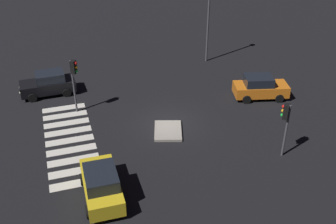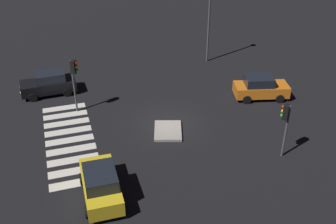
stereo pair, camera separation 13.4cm
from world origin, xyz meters
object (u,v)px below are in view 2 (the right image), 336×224
(car_yellow, at_px, (101,184))
(street_lamp, at_px, (210,0))
(car_black, at_px, (49,84))
(traffic_light_south, at_px, (74,73))
(car_orange, at_px, (260,87))
(traffic_light_north, at_px, (286,118))
(traffic_island, at_px, (168,131))

(car_yellow, distance_m, street_lamp, 21.10)
(car_black, xyz_separation_m, traffic_light_south, (3.62, 1.91, 2.23))
(car_orange, distance_m, car_yellow, 16.02)
(traffic_light_south, bearing_deg, car_black, 150.02)
(car_orange, xyz_separation_m, traffic_light_north, (7.31, -2.54, 1.87))
(traffic_island, xyz_separation_m, car_black, (-8.33, -7.51, 0.84))
(traffic_island, xyz_separation_m, traffic_light_south, (-4.71, -5.60, 3.07))
(traffic_island, bearing_deg, traffic_light_north, 51.95)
(traffic_light_south, relative_size, traffic_light_north, 1.14)
(traffic_island, xyz_separation_m, car_yellow, (5.19, -5.45, 0.85))
(car_black, relative_size, traffic_light_south, 1.06)
(traffic_island, height_order, street_lamp, street_lamp)
(traffic_light_south, bearing_deg, car_orange, 23.77)
(car_black, bearing_deg, traffic_light_north, 134.02)
(traffic_light_south, xyz_separation_m, traffic_light_north, (9.40, 11.59, -0.38))
(car_yellow, height_order, traffic_light_south, traffic_light_south)
(street_lamp, bearing_deg, traffic_light_south, -64.57)
(car_black, height_order, traffic_light_north, traffic_light_north)
(car_orange, relative_size, car_black, 1.03)
(car_yellow, bearing_deg, car_black, 9.58)
(traffic_light_south, xyz_separation_m, street_lamp, (-6.14, 12.93, 2.70))
(car_yellow, bearing_deg, car_orange, -59.88)
(car_black, bearing_deg, car_orange, 158.38)
(traffic_island, bearing_deg, street_lamp, 145.99)
(car_orange, distance_m, traffic_light_south, 14.46)
(car_orange, relative_size, street_lamp, 0.52)
(traffic_island, relative_size, street_lamp, 0.33)
(traffic_island, distance_m, car_black, 11.25)
(traffic_light_north, xyz_separation_m, street_lamp, (-15.55, 1.33, 3.08))
(car_yellow, distance_m, traffic_light_south, 10.15)
(car_orange, height_order, traffic_light_south, traffic_light_south)
(car_yellow, bearing_deg, traffic_light_south, 1.78)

